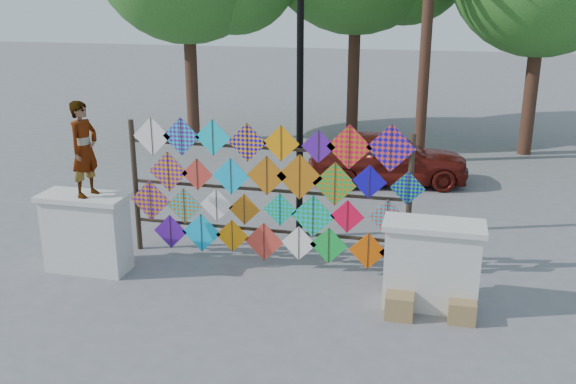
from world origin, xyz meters
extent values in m
plane|color=slate|center=(0.00, 0.00, 0.00)|extent=(80.00, 80.00, 0.00)
cube|color=silver|center=(-2.70, -0.20, 0.60)|extent=(1.30, 0.55, 1.20)
cube|color=silver|center=(-2.70, -0.20, 1.24)|extent=(1.40, 0.65, 0.08)
cube|color=silver|center=(2.70, -0.20, 0.60)|extent=(1.30, 0.55, 1.20)
cube|color=silver|center=(2.70, -0.20, 1.24)|extent=(1.40, 0.65, 0.08)
cylinder|color=#2E2319|center=(-2.30, 0.80, 1.15)|extent=(0.09, 0.09, 2.30)
cylinder|color=#2E2319|center=(2.30, 0.80, 1.15)|extent=(0.09, 0.09, 2.30)
cube|color=#2E2319|center=(0.00, 0.80, 0.55)|extent=(4.60, 0.04, 0.04)
cube|color=#2E2319|center=(0.00, 0.80, 1.25)|extent=(4.60, 0.04, 0.04)
cube|color=#2E2319|center=(0.00, 0.80, 1.95)|extent=(4.60, 0.04, 0.04)
cube|color=white|center=(-1.91, 0.74, 2.05)|extent=(0.66, 0.01, 0.66)
cube|color=#2E2319|center=(-1.91, 0.73, 2.05)|extent=(0.01, 0.01, 0.65)
cube|color=#0ECFE6|center=(-1.39, 0.74, 2.08)|extent=(0.64, 0.01, 0.64)
cube|color=#2E2319|center=(-1.39, 0.73, 2.08)|extent=(0.01, 0.01, 0.63)
cube|color=#0ECFE6|center=(-0.85, 0.74, 2.09)|extent=(0.60, 0.01, 0.60)
cube|color=#2E2319|center=(-0.85, 0.73, 2.09)|extent=(0.01, 0.01, 0.59)
cube|color=#1408BB|center=(-0.27, 0.74, 2.04)|extent=(0.64, 0.01, 0.64)
cube|color=#2E2319|center=(-0.27, 0.73, 2.04)|extent=(0.01, 0.01, 0.62)
cube|color=orange|center=(0.28, 0.74, 2.05)|extent=(0.59, 0.01, 0.59)
cube|color=#2E2319|center=(0.28, 0.73, 2.05)|extent=(0.01, 0.01, 0.58)
cube|color=#5616A8|center=(0.87, 0.74, 2.04)|extent=(0.54, 0.01, 0.54)
cube|color=#2E2319|center=(0.87, 0.73, 2.04)|extent=(0.01, 0.01, 0.53)
cube|color=#C16811|center=(1.35, 0.74, 2.06)|extent=(0.71, 0.01, 0.71)
cube|color=#2E2319|center=(1.35, 0.73, 2.06)|extent=(0.01, 0.01, 0.70)
cube|color=#1408BB|center=(1.98, 0.74, 2.07)|extent=(0.75, 0.01, 0.75)
cube|color=#2E2319|center=(1.98, 0.73, 2.07)|extent=(0.01, 0.01, 0.74)
cube|color=#5616A8|center=(-1.64, 0.70, 1.47)|extent=(0.69, 0.01, 0.69)
cube|color=#2E2319|center=(-1.64, 0.69, 1.47)|extent=(0.01, 0.01, 0.68)
cube|color=red|center=(-1.13, 0.70, 1.46)|extent=(0.54, 0.01, 0.54)
cube|color=#2E2319|center=(-1.13, 0.69, 1.46)|extent=(0.01, 0.01, 0.53)
cube|color=#0BBFF7|center=(-0.55, 0.70, 1.47)|extent=(0.62, 0.01, 0.62)
cube|color=#2E2319|center=(-0.55, 0.69, 1.47)|extent=(0.01, 0.01, 0.61)
cube|color=#C16811|center=(0.05, 0.70, 1.52)|extent=(0.66, 0.01, 0.66)
cube|color=#2E2319|center=(0.05, 0.69, 1.52)|extent=(0.01, 0.01, 0.65)
cube|color=#C16811|center=(0.59, 0.70, 1.54)|extent=(0.75, 0.01, 0.75)
cube|color=#2E2319|center=(0.59, 0.69, 1.54)|extent=(0.01, 0.01, 0.73)
cube|color=green|center=(1.15, 0.70, 1.46)|extent=(0.71, 0.01, 0.71)
cube|color=#2E2319|center=(1.15, 0.69, 1.46)|extent=(0.01, 0.01, 0.70)
cube|color=#1408BB|center=(1.68, 0.70, 1.53)|extent=(0.54, 0.01, 0.54)
cube|color=#2E2319|center=(1.68, 0.69, 1.53)|extent=(0.01, 0.01, 0.53)
cube|color=green|center=(2.27, 0.70, 1.47)|extent=(0.54, 0.01, 0.54)
cube|color=#2E2319|center=(2.27, 0.69, 1.47)|extent=(0.01, 0.01, 0.53)
cube|color=orange|center=(-1.97, 0.66, 0.97)|extent=(0.71, 0.01, 0.71)
cube|color=#2E2319|center=(-1.97, 0.65, 0.97)|extent=(0.01, 0.01, 0.70)
cube|color=#0BBFF7|center=(-1.37, 0.66, 0.91)|extent=(0.63, 0.01, 0.63)
cube|color=#2E2319|center=(-1.37, 0.65, 0.91)|extent=(0.01, 0.01, 0.62)
cube|color=white|center=(-0.80, 0.66, 0.98)|extent=(0.57, 0.01, 0.57)
cube|color=#2E2319|center=(-0.80, 0.65, 0.98)|extent=(0.01, 0.01, 0.56)
cube|color=#C16811|center=(-0.32, 0.66, 0.94)|extent=(0.53, 0.01, 0.53)
cube|color=#2E2319|center=(-0.32, 0.65, 0.94)|extent=(0.01, 0.01, 0.53)
cube|color=green|center=(0.28, 0.66, 0.98)|extent=(0.56, 0.01, 0.56)
cube|color=#2E2319|center=(0.28, 0.65, 0.98)|extent=(0.01, 0.01, 0.55)
cube|color=green|center=(0.82, 0.66, 0.92)|extent=(0.71, 0.01, 0.71)
cube|color=#2E2319|center=(0.82, 0.65, 0.92)|extent=(0.01, 0.01, 0.70)
cube|color=#F50A37|center=(1.36, 0.66, 0.95)|extent=(0.55, 0.01, 0.55)
cube|color=#2E2319|center=(1.36, 0.65, 0.95)|extent=(0.01, 0.01, 0.54)
cube|color=#0BBFF7|center=(1.98, 0.66, 0.99)|extent=(0.59, 0.01, 0.59)
cube|color=#2E2319|center=(1.98, 0.65, 0.99)|extent=(0.01, 0.01, 0.58)
cube|color=#5616A8|center=(-1.62, 0.62, 0.45)|extent=(0.60, 0.01, 0.60)
cube|color=#2E2319|center=(-1.62, 0.61, 0.45)|extent=(0.01, 0.01, 0.59)
cube|color=#0BBFF7|center=(-1.07, 0.62, 0.48)|extent=(0.68, 0.01, 0.68)
cube|color=#2E2319|center=(-1.07, 0.61, 0.48)|extent=(0.01, 0.01, 0.67)
cube|color=orange|center=(-0.53, 0.62, 0.47)|extent=(0.57, 0.01, 0.57)
cube|color=#2E2319|center=(-0.53, 0.61, 0.47)|extent=(0.01, 0.01, 0.56)
cube|color=red|center=(0.02, 0.62, 0.42)|extent=(0.66, 0.01, 0.66)
cube|color=#2E2319|center=(0.02, 0.61, 0.42)|extent=(0.01, 0.01, 0.65)
cube|color=white|center=(0.60, 0.62, 0.45)|extent=(0.58, 0.01, 0.58)
cube|color=#2E2319|center=(0.60, 0.61, 0.45)|extent=(0.01, 0.01, 0.57)
cube|color=green|center=(1.09, 0.62, 0.45)|extent=(0.62, 0.01, 0.62)
cube|color=#2E2319|center=(1.09, 0.61, 0.45)|extent=(0.01, 0.01, 0.61)
cube|color=#E45707|center=(1.72, 0.62, 0.42)|extent=(0.61, 0.01, 0.61)
cube|color=#2E2319|center=(1.72, 0.61, 0.42)|extent=(0.01, 0.01, 0.60)
cube|color=#C16811|center=(2.20, 0.62, 0.42)|extent=(0.63, 0.01, 0.63)
cube|color=#2E2319|center=(2.20, 0.61, 0.42)|extent=(0.01, 0.01, 0.62)
cylinder|color=#4A2B20|center=(-4.50, 9.00, 1.93)|extent=(0.36, 0.36, 3.85)
cylinder|color=#4A2B20|center=(0.00, 11.00, 2.06)|extent=(0.36, 0.36, 4.12)
cylinder|color=#4A2B20|center=(5.00, 9.50, 1.79)|extent=(0.36, 0.36, 3.58)
cylinder|color=#4A2B20|center=(2.20, 8.00, 2.75)|extent=(0.28, 0.28, 5.50)
imported|color=#99999E|center=(-2.59, -0.20, 2.02)|extent=(0.45, 0.60, 1.49)
imported|color=#5F1610|center=(1.56, 5.80, 0.63)|extent=(3.90, 2.13, 1.26)
cylinder|color=black|center=(0.30, 2.00, 2.10)|extent=(0.12, 0.12, 4.20)
cube|color=#8E6744|center=(2.31, -0.63, 0.17)|extent=(0.38, 0.34, 0.34)
cube|color=#8E6744|center=(3.15, -0.54, 0.16)|extent=(0.37, 0.34, 0.31)
camera|label=1|loc=(2.66, -8.75, 4.38)|focal=40.00mm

